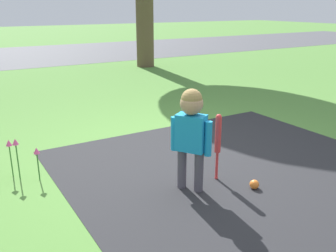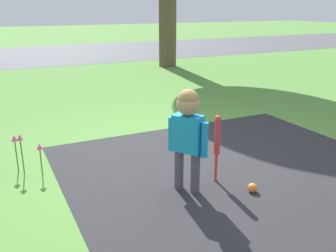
{
  "view_description": "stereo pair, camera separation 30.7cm",
  "coord_description": "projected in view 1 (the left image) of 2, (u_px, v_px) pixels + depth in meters",
  "views": [
    {
      "loc": [
        -2.19,
        -3.32,
        1.65
      ],
      "look_at": [
        -0.39,
        -0.32,
        0.51
      ],
      "focal_mm": 40.0,
      "sensor_mm": 36.0,
      "label": 1
    },
    {
      "loc": [
        -1.92,
        -3.47,
        1.65
      ],
      "look_at": [
        -0.39,
        -0.32,
        0.51
      ],
      "focal_mm": 40.0,
      "sensor_mm": 36.0,
      "label": 2
    }
  ],
  "objects": [
    {
      "name": "ground_plane",
      "position": [
        183.0,
        156.0,
        4.29
      ],
      "size": [
        60.0,
        60.0,
        0.0
      ],
      "primitive_type": "plane",
      "color": "#518438"
    },
    {
      "name": "sports_ball",
      "position": [
        254.0,
        184.0,
        3.51
      ],
      "size": [
        0.09,
        0.09,
        0.09
      ],
      "color": "orange",
      "rests_on": "ground"
    },
    {
      "name": "baseball_bat",
      "position": [
        218.0,
        138.0,
        3.59
      ],
      "size": [
        0.06,
        0.06,
        0.67
      ],
      "color": "red",
      "rests_on": "ground"
    },
    {
      "name": "child",
      "position": [
        191.0,
        126.0,
        3.32
      ],
      "size": [
        0.27,
        0.34,
        0.96
      ],
      "rotation": [
        0.0,
        0.0,
        -0.98
      ],
      "color": "#4C4751",
      "rests_on": "ground"
    },
    {
      "name": "street_strip",
      "position": [
        17.0,
        56.0,
        12.73
      ],
      "size": [
        40.0,
        6.0,
        0.01
      ],
      "color": "#4C4C51",
      "rests_on": "ground"
    }
  ]
}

